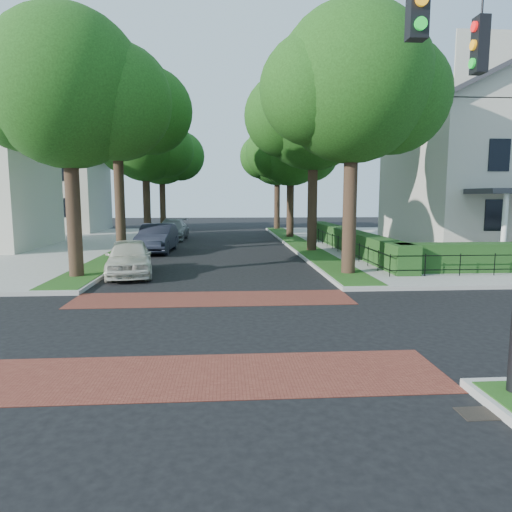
# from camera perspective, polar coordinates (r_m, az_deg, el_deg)

# --- Properties ---
(ground) EXTENTS (120.00, 120.00, 0.00)m
(ground) POSITION_cam_1_polar(r_m,az_deg,el_deg) (11.84, -5.82, -8.79)
(ground) COLOR black
(ground) RESTS_ON ground
(sidewalk_ne) EXTENTS (30.00, 30.00, 0.15)m
(sidewalk_ne) POSITION_cam_1_polar(r_m,az_deg,el_deg) (36.01, 28.13, 1.45)
(sidewalk_ne) COLOR gray
(sidewalk_ne) RESTS_ON ground
(crosswalk_far) EXTENTS (9.00, 2.20, 0.01)m
(crosswalk_far) POSITION_cam_1_polar(r_m,az_deg,el_deg) (14.94, -5.42, -5.33)
(crosswalk_far) COLOR maroon
(crosswalk_far) RESTS_ON ground
(crosswalk_near) EXTENTS (9.00, 2.20, 0.01)m
(crosswalk_near) POSITION_cam_1_polar(r_m,az_deg,el_deg) (8.81, -6.52, -14.59)
(crosswalk_near) COLOR maroon
(crosswalk_near) RESTS_ON ground
(storm_drain) EXTENTS (0.65, 0.45, 0.01)m
(storm_drain) POSITION_cam_1_polar(r_m,az_deg,el_deg) (8.15, 26.24, -17.24)
(storm_drain) COLOR black
(storm_drain) RESTS_ON ground
(grass_strip_ne) EXTENTS (1.60, 29.80, 0.02)m
(grass_strip_ne) POSITION_cam_1_polar(r_m,az_deg,el_deg) (31.03, 5.36, 1.63)
(grass_strip_ne) COLOR #1F3F12
(grass_strip_ne) RESTS_ON sidewalk_ne
(grass_strip_nw) EXTENTS (1.60, 29.80, 0.02)m
(grass_strip_nw) POSITION_cam_1_polar(r_m,az_deg,el_deg) (31.17, -14.65, 1.45)
(grass_strip_nw) COLOR #1F3F12
(grass_strip_nw) RESTS_ON sidewalk_nw
(tree_right_near) EXTENTS (7.75, 6.67, 10.66)m
(tree_right_near) POSITION_cam_1_polar(r_m,az_deg,el_deg) (19.78, 12.14, 19.93)
(tree_right_near) COLOR black
(tree_right_near) RESTS_ON sidewalk_ne
(tree_right_mid) EXTENTS (8.25, 7.09, 11.22)m
(tree_right_mid) POSITION_cam_1_polar(r_m,az_deg,el_deg) (27.51, 7.37, 17.22)
(tree_right_mid) COLOR black
(tree_right_mid) RESTS_ON sidewalk_ne
(tree_right_far) EXTENTS (7.25, 6.23, 9.74)m
(tree_right_far) POSITION_cam_1_polar(r_m,az_deg,el_deg) (36.14, 4.48, 13.18)
(tree_right_far) COLOR black
(tree_right_far) RESTS_ON sidewalk_ne
(tree_right_back) EXTENTS (7.50, 6.45, 10.20)m
(tree_right_back) POSITION_cam_1_polar(r_m,az_deg,el_deg) (45.06, 2.78, 12.52)
(tree_right_back) COLOR black
(tree_right_back) RESTS_ON sidewalk_ne
(tree_left_near) EXTENTS (7.50, 6.45, 10.20)m
(tree_left_near) POSITION_cam_1_polar(r_m,az_deg,el_deg) (19.87, -22.01, 18.44)
(tree_left_near) COLOR black
(tree_left_near) RESTS_ON sidewalk_nw
(tree_left_mid) EXTENTS (8.00, 6.88, 11.48)m
(tree_left_mid) POSITION_cam_1_polar(r_m,az_deg,el_deg) (27.69, -16.76, 17.66)
(tree_left_mid) COLOR black
(tree_left_mid) RESTS_ON sidewalk_nw
(tree_left_far) EXTENTS (7.00, 6.02, 9.86)m
(tree_left_far) POSITION_cam_1_polar(r_m,az_deg,el_deg) (36.25, -13.50, 13.32)
(tree_left_far) COLOR black
(tree_left_far) RESTS_ON sidewalk_nw
(tree_left_back) EXTENTS (7.75, 6.66, 10.44)m
(tree_left_back) POSITION_cam_1_polar(r_m,az_deg,el_deg) (45.16, -11.57, 12.56)
(tree_left_back) COLOR black
(tree_left_back) RESTS_ON sidewalk_nw
(hedge_main_road) EXTENTS (1.00, 18.00, 1.20)m
(hedge_main_road) POSITION_cam_1_polar(r_m,az_deg,el_deg) (27.47, 11.50, 1.99)
(hedge_main_road) COLOR #1D3C14
(hedge_main_road) RESTS_ON sidewalk_ne
(fence_main_road) EXTENTS (0.06, 18.00, 0.90)m
(fence_main_road) POSITION_cam_1_polar(r_m,az_deg,el_deg) (27.28, 9.87, 1.68)
(fence_main_road) COLOR black
(fence_main_road) RESTS_ON sidewalk_ne
(house_victorian) EXTENTS (13.00, 13.05, 12.48)m
(house_victorian) POSITION_cam_1_polar(r_m,az_deg,el_deg) (32.30, 28.67, 11.40)
(house_victorian) COLOR #BAB8A7
(house_victorian) RESTS_ON sidewalk_ne
(house_left_far) EXTENTS (10.00, 9.00, 10.14)m
(house_left_far) POSITION_cam_1_polar(r_m,az_deg,el_deg) (46.21, -24.36, 8.98)
(house_left_far) COLOR #BAB8A7
(house_left_far) RESTS_ON sidewalk_nw
(parked_car_front) EXTENTS (2.55, 4.76, 1.54)m
(parked_car_front) POSITION_cam_1_polar(r_m,az_deg,el_deg) (19.80, -15.57, -0.16)
(parked_car_front) COLOR silver
(parked_car_front) RESTS_ON ground
(parked_car_middle) EXTENTS (2.01, 5.19, 1.69)m
(parked_car_middle) POSITION_cam_1_polar(r_m,az_deg,el_deg) (27.68, -12.24, 2.21)
(parked_car_middle) COLOR #1E212D
(parked_car_middle) RESTS_ON ground
(parked_car_rear) EXTENTS (2.26, 5.35, 1.54)m
(parked_car_rear) POSITION_cam_1_polar(r_m,az_deg,el_deg) (35.43, -10.42, 3.26)
(parked_car_rear) COLOR gray
(parked_car_rear) RESTS_ON ground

